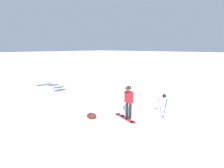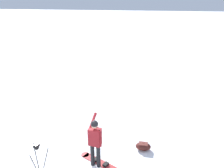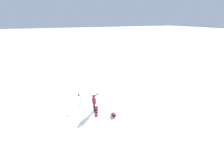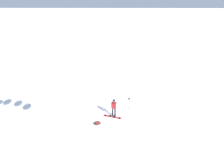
{
  "view_description": "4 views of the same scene",
  "coord_description": "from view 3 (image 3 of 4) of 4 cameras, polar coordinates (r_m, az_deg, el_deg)",
  "views": [
    {
      "loc": [
        6.02,
        -8.93,
        3.73
      ],
      "look_at": [
        -0.17,
        -1.99,
        2.02
      ],
      "focal_mm": 32.25,
      "sensor_mm": 36.0,
      "label": 1
    },
    {
      "loc": [
        -2.53,
        4.98,
        5.31
      ],
      "look_at": [
        -0.17,
        -2.39,
        2.43
      ],
      "focal_mm": 35.27,
      "sensor_mm": 36.0,
      "label": 2
    },
    {
      "loc": [
        -11.2,
        2.11,
        7.99
      ],
      "look_at": [
        -0.18,
        -2.51,
        2.55
      ],
      "focal_mm": 22.88,
      "sensor_mm": 36.0,
      "label": 3
    },
    {
      "loc": [
        -0.05,
        -17.14,
        10.48
      ],
      "look_at": [
        -0.23,
        -5.01,
        5.14
      ],
      "focal_mm": 33.26,
      "sensor_mm": 36.0,
      "label": 4
    }
  ],
  "objects": [
    {
      "name": "snowboard",
      "position": [
        13.86,
        -6.26,
        -10.76
      ],
      "size": [
        1.72,
        0.78,
        0.1
      ],
      "color": "#B23333",
      "rests_on": "ground_plane"
    },
    {
      "name": "camera_tripod",
      "position": [
        14.46,
        -13.08,
        -5.36
      ],
      "size": [
        0.6,
        0.56,
        1.32
      ],
      "color": "#262628",
      "rests_on": "ground_plane"
    },
    {
      "name": "ground_plane",
      "position": [
        13.92,
        -10.03,
        -10.99
      ],
      "size": [
        300.0,
        300.0,
        0.0
      ],
      "primitive_type": "plane",
      "color": "white"
    },
    {
      "name": "gear_bag_large",
      "position": [
        13.14,
        0.61,
        -12.15
      ],
      "size": [
        0.62,
        0.46,
        0.28
      ],
      "color": "#4C1E19",
      "rests_on": "ground_plane"
    },
    {
      "name": "snowboarder",
      "position": [
        13.36,
        -7.2,
        -6.86
      ],
      "size": [
        0.47,
        0.68,
        1.79
      ],
      "color": "black",
      "rests_on": "ground_plane"
    }
  ]
}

